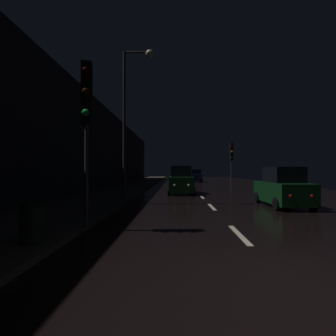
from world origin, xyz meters
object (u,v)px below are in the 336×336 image
at_px(car_parked_right_near, 282,188).
at_px(car_distant_taillights, 196,176).
at_px(traffic_light_far_right, 231,155).
at_px(trash_bin_curbside, 32,223).
at_px(car_approaching_headlights, 181,181).
at_px(traffic_light_near_left, 87,107).
at_px(streetlamp_overhead, 132,104).

height_order(car_parked_right_near, car_distant_taillights, car_parked_right_near).
relative_size(traffic_light_far_right, trash_bin_curbside, 5.24).
xyz_separation_m(trash_bin_curbside, car_approaching_headlights, (3.75, 14.09, 0.38)).
relative_size(traffic_light_near_left, car_parked_right_near, 1.29).
relative_size(car_approaching_headlights, car_parked_right_near, 1.09).
bearing_deg(car_approaching_headlights, streetlamp_overhead, -24.62).
bearing_deg(trash_bin_curbside, car_distant_taillights, 79.13).
bearing_deg(traffic_light_near_left, trash_bin_curbside, -29.18).
height_order(traffic_light_near_left, trash_bin_curbside, traffic_light_near_left).
bearing_deg(car_approaching_headlights, traffic_light_near_left, -14.38).
xyz_separation_m(traffic_light_near_left, car_distant_taillights, (5.95, 32.30, -2.85)).
distance_m(car_approaching_headlights, car_distant_taillights, 20.23).
bearing_deg(car_distant_taillights, traffic_light_near_left, 169.57).
bearing_deg(car_approaching_headlights, traffic_light_far_right, 145.04).
relative_size(streetlamp_overhead, car_approaching_headlights, 1.95).
bearing_deg(streetlamp_overhead, car_parked_right_near, -5.23).
bearing_deg(streetlamp_overhead, trash_bin_curbside, -96.61).
height_order(traffic_light_near_left, car_distant_taillights, traffic_light_near_left).
height_order(traffic_light_far_right, streetlamp_overhead, streetlamp_overhead).
distance_m(traffic_light_near_left, trash_bin_curbside, 3.68).
bearing_deg(car_parked_right_near, traffic_light_far_right, -3.02).
xyz_separation_m(traffic_light_far_right, car_approaching_headlights, (-5.82, -8.33, -2.54)).
distance_m(traffic_light_far_right, car_distant_taillights, 12.37).
bearing_deg(trash_bin_curbside, car_parked_right_near, 39.30).
relative_size(traffic_light_near_left, trash_bin_curbside, 5.53).
distance_m(traffic_light_near_left, car_parked_right_near, 10.17).
height_order(trash_bin_curbside, car_parked_right_near, car_parked_right_near).
relative_size(trash_bin_curbside, car_approaching_headlights, 0.21).
xyz_separation_m(traffic_light_near_left, trash_bin_curbside, (-0.61, -1.83, -3.14)).
relative_size(traffic_light_near_left, car_approaching_headlights, 1.18).
height_order(traffic_light_far_right, car_approaching_headlights, traffic_light_far_right).
bearing_deg(traffic_light_near_left, car_approaching_headlights, 154.85).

